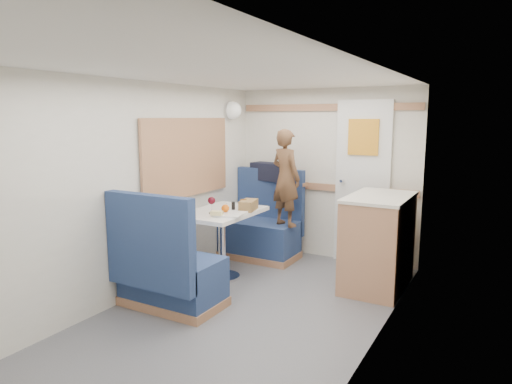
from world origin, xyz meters
The scene contains 26 objects.
floor centered at (0.00, 0.00, 0.00)m, with size 4.50×4.50×0.00m, color #515156.
ceiling centered at (0.00, 0.00, 2.00)m, with size 4.50×4.50×0.00m, color silver.
wall_back centered at (0.00, 2.25, 1.00)m, with size 2.20×0.02×2.00m, color silver.
wall_left centered at (-1.10, 0.00, 1.00)m, with size 0.02×4.50×2.00m, color silver.
wall_right centered at (1.10, 0.00, 1.00)m, with size 0.02×4.50×2.00m, color silver.
oak_trim_low centered at (0.00, 2.23, 0.85)m, with size 2.15×0.02×0.08m, color #926241.
oak_trim_high centered at (0.00, 2.23, 1.78)m, with size 2.15×0.02×0.08m, color #926241.
side_window centered at (-1.08, 1.00, 1.25)m, with size 0.04×1.30×0.72m, color #9AA78E.
rear_door centered at (0.45, 2.22, 0.97)m, with size 0.62×0.12×1.86m.
dinette_table centered at (-0.65, 1.00, 0.57)m, with size 0.62×0.92×0.72m.
bench_far centered at (-0.65, 1.86, 0.30)m, with size 0.90×0.59×1.05m.
bench_near centered at (-0.65, 0.14, 0.30)m, with size 0.90×0.59×1.05m.
ledge centered at (-0.65, 2.12, 0.88)m, with size 0.90×0.14×0.04m, color #926241.
dome_light centered at (-1.04, 1.85, 1.75)m, with size 0.20×0.20×0.20m, color white.
galley_counter centered at (0.82, 1.55, 0.47)m, with size 0.57×0.92×0.92m.
person centered at (-0.29, 1.77, 1.00)m, with size 0.40×0.26×1.09m, color brown.
duffel_bag centered at (-0.69, 2.12, 1.01)m, with size 0.45×0.21×0.21m, color black.
tray centered at (-0.47, 0.90, 0.73)m, with size 0.26×0.34×0.02m, color white.
orange_fruit centered at (-0.53, 0.89, 0.78)m, with size 0.08×0.08×0.08m, color orange.
cheese_block centered at (-0.53, 0.73, 0.76)m, with size 0.11×0.07×0.04m, color #E6DB85.
wine_glass centered at (-0.67, 0.84, 0.84)m, with size 0.08×0.08×0.17m.
tumbler_left centered at (-0.88, 0.62, 0.77)m, with size 0.06×0.06×0.10m, color silver.
beer_glass centered at (-0.49, 1.16, 0.77)m, with size 0.07×0.07×0.11m, color brown.
pepper_grinder centered at (-0.54, 1.04, 0.77)m, with size 0.04×0.04×0.10m, color black.
salt_grinder centered at (-0.59, 1.02, 0.77)m, with size 0.04×0.04×0.09m, color white.
bread_loaf centered at (-0.43, 1.15, 0.77)m, with size 0.14×0.25×0.11m, color brown.
Camera 1 is at (1.89, -2.83, 1.67)m, focal length 32.00 mm.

